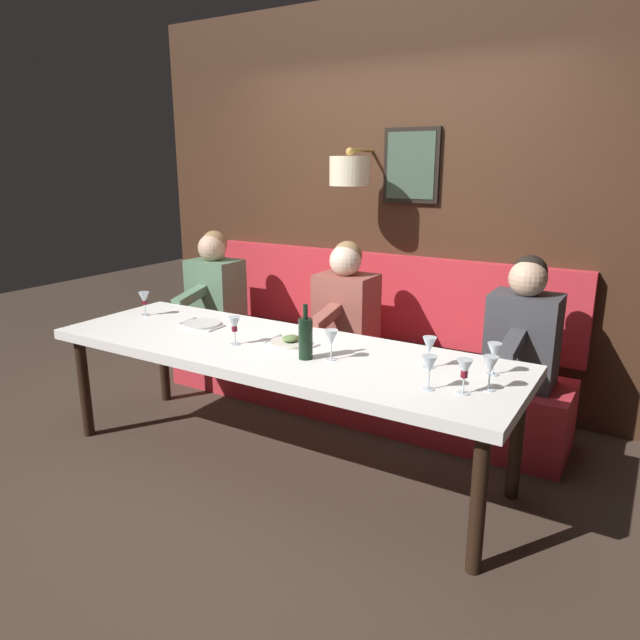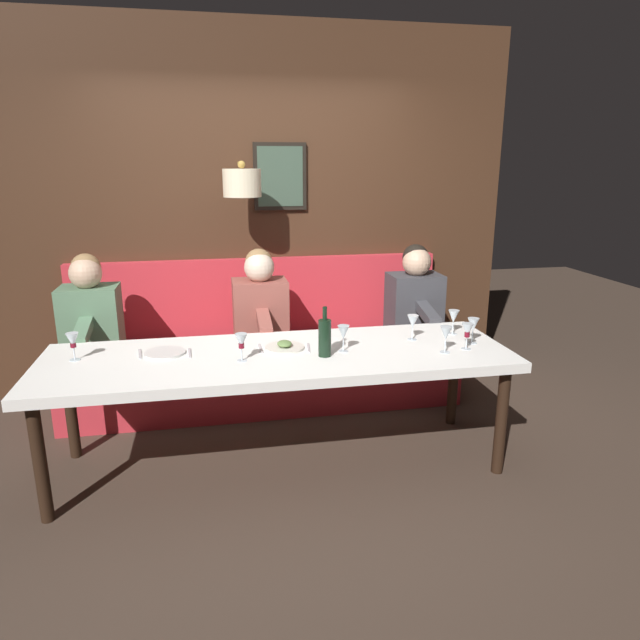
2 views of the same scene
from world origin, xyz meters
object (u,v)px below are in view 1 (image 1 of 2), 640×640
Objects in this scene: dining_table at (277,356)px; wine_glass_2 at (144,299)px; wine_glass_7 at (429,346)px; wine_glass_3 at (234,325)px; wine_glass_0 at (429,366)px; wine_glass_1 at (490,366)px; diner_middle at (215,284)px; diner_near at (346,302)px; wine_glass_4 at (494,352)px; diner_nearest at (524,326)px; wine_glass_5 at (464,370)px; wine_bottle at (306,338)px; wine_glass_6 at (331,339)px.

wine_glass_2 is at bearing 85.02° from dining_table.
wine_glass_7 is (0.10, -0.88, 0.18)m from dining_table.
wine_glass_3 reaches higher than dining_table.
wine_glass_1 is at bearing -60.06° from wine_glass_0.
dining_table is at bearing -125.72° from diner_middle.
diner_near is at bearing -55.78° from wine_glass_2.
diner_nearest is at bearing 0.84° from wine_glass_4.
wine_glass_5 is at bearing 177.84° from diner_nearest.
wine_bottle reaches higher than wine_glass_2.
wine_glass_3 is at bearing 100.76° from wine_glass_4.
diner_near reaches higher than dining_table.
diner_middle is 0.78m from wine_glass_2.
wine_glass_4 and wine_glass_6 have the same top height.
wine_glass_0 is at bearing -97.36° from wine_glass_2.
wine_glass_5 is (-0.10, 0.09, -0.00)m from wine_glass_1.
diner_nearest is 2.64× the size of wine_bottle.
wine_glass_7 is (-0.78, -2.10, 0.04)m from diner_middle.
dining_table is 17.05× the size of wine_glass_5.
wine_glass_7 is 0.65m from wine_bottle.
wine_glass_1 and wine_glass_2 have the same top height.
wine_glass_3 is 1.00× the size of wine_glass_4.
diner_nearest is 0.83m from wine_glass_7.
wine_glass_4 and wine_glass_5 have the same top height.
diner_near is 4.82× the size of wine_glass_0.
wine_glass_5 and wine_glass_7 have the same top height.
diner_nearest is at bearing -53.15° from dining_table.
wine_glass_0 is (-0.18, -0.98, 0.18)m from dining_table.
dining_table is at bearing 83.73° from wine_glass_6.
wine_glass_5 is 1.00× the size of wine_glass_6.
dining_table is 17.05× the size of wine_glass_2.
wine_glass_2 is at bearing 91.71° from wine_glass_4.
wine_glass_4 is at bearing -73.67° from wine_bottle.
wine_glass_4 is at bearing -88.29° from wine_glass_2.
wine_glass_7 is at bearing -110.29° from diner_middle.
wine_glass_4 and wine_glass_7 have the same top height.
dining_table is 3.54× the size of diner_near.
diner_middle is at bearing 73.63° from wine_glass_4.
wine_glass_7 is (0.25, 0.26, 0.00)m from wine_glass_5.
wine_glass_3 is 1.44m from wine_glass_4.
wine_glass_1 is 1.00× the size of wine_glass_3.
wine_glass_4 is at bearing -179.16° from diner_nearest.
wine_glass_2 is 1.45m from wine_bottle.
diner_middle is (0.88, 1.23, 0.14)m from dining_table.
wine_glass_6 is at bearing -96.27° from dining_table.
wine_bottle is (-0.27, 0.93, -0.00)m from wine_glass_4.
wine_glass_3 is 1.00× the size of wine_glass_6.
diner_near is at bearing 24.28° from wine_glass_6.
wine_glass_7 is (0.00, -2.05, 0.00)m from wine_glass_2.
wine_glass_1 is (-0.92, -0.05, 0.04)m from diner_nearest.
diner_near reaches higher than wine_glass_4.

